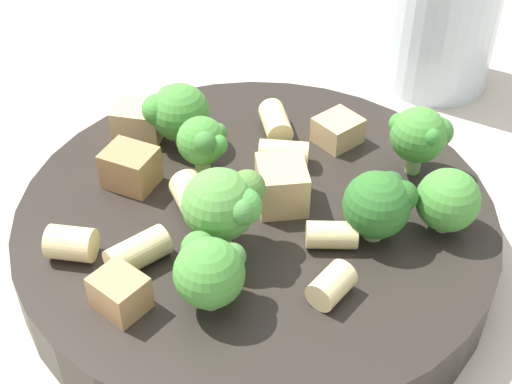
{
  "coord_description": "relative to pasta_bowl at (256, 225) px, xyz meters",
  "views": [
    {
      "loc": [
        -0.05,
        0.27,
        0.27
      ],
      "look_at": [
        0.0,
        0.0,
        0.04
      ],
      "focal_mm": 50.0,
      "sensor_mm": 36.0,
      "label": 1
    }
  ],
  "objects": [
    {
      "name": "ground_plane",
      "position": [
        0.0,
        0.0,
        -0.02
      ],
      "size": [
        2.0,
        2.0,
        0.0
      ],
      "primitive_type": "plane",
      "color": "#BCB29E"
    },
    {
      "name": "broccoli_floret_5",
      "position": [
        0.03,
        -0.02,
        0.04
      ],
      "size": [
        0.03,
        0.03,
        0.04
      ],
      "color": "#84AD60",
      "rests_on": "pasta_bowl"
    },
    {
      "name": "rigatoni_5",
      "position": [
        0.05,
        0.05,
        0.02
      ],
      "size": [
        0.03,
        0.03,
        0.01
      ],
      "primitive_type": "cylinder",
      "rotation": [
        1.57,
        0.0,
        2.42
      ],
      "color": "beige",
      "rests_on": "pasta_bowl"
    },
    {
      "name": "rigatoni_4",
      "position": [
        0.08,
        0.05,
        0.02
      ],
      "size": [
        0.02,
        0.02,
        0.02
      ],
      "primitive_type": "cylinder",
      "rotation": [
        1.57,
        0.0,
        1.59
      ],
      "color": "beige",
      "rests_on": "pasta_bowl"
    },
    {
      "name": "chicken_chunk_0",
      "position": [
        0.05,
        0.07,
        0.02
      ],
      "size": [
        0.03,
        0.03,
        0.02
      ],
      "primitive_type": "cube",
      "rotation": [
        0.0,
        0.0,
        2.62
      ],
      "color": "tan",
      "rests_on": "pasta_bowl"
    },
    {
      "name": "pasta_bowl",
      "position": [
        0.0,
        0.0,
        0.0
      ],
      "size": [
        0.24,
        0.24,
        0.03
      ],
      "color": "#28231E",
      "rests_on": "ground_plane"
    },
    {
      "name": "broccoli_floret_6",
      "position": [
        0.01,
        0.07,
        0.03
      ],
      "size": [
        0.03,
        0.03,
        0.04
      ],
      "color": "#9EC175",
      "rests_on": "pasta_bowl"
    },
    {
      "name": "rigatoni_2",
      "position": [
        0.0,
        -0.07,
        0.02
      ],
      "size": [
        0.02,
        0.03,
        0.01
      ],
      "primitive_type": "cylinder",
      "rotation": [
        1.57,
        0.0,
        0.36
      ],
      "color": "beige",
      "rests_on": "pasta_bowl"
    },
    {
      "name": "rigatoni_6",
      "position": [
        -0.04,
        0.02,
        0.02
      ],
      "size": [
        0.03,
        0.02,
        0.01
      ],
      "primitive_type": "cylinder",
      "rotation": [
        1.57,
        0.0,
        1.72
      ],
      "color": "beige",
      "rests_on": "pasta_bowl"
    },
    {
      "name": "chicken_chunk_3",
      "position": [
        0.07,
        -0.01,
        0.02
      ],
      "size": [
        0.03,
        0.03,
        0.02
      ],
      "primitive_type": "cube",
      "rotation": [
        0.0,
        0.0,
        2.88
      ],
      "color": "#A87A4C",
      "rests_on": "pasta_bowl"
    },
    {
      "name": "drinking_glass",
      "position": [
        -0.1,
        -0.19,
        0.03
      ],
      "size": [
        0.08,
        0.08,
        0.12
      ],
      "color": "silver",
      "rests_on": "ground_plane"
    },
    {
      "name": "rigatoni_3",
      "position": [
        -0.04,
        0.05,
        0.02
      ],
      "size": [
        0.02,
        0.02,
        0.01
      ],
      "primitive_type": "cylinder",
      "rotation": [
        1.57,
        0.0,
        2.63
      ],
      "color": "beige",
      "rests_on": "pasta_bowl"
    },
    {
      "name": "rigatoni_1",
      "position": [
        -0.01,
        -0.04,
        0.02
      ],
      "size": [
        0.03,
        0.02,
        0.01
      ],
      "primitive_type": "cylinder",
      "rotation": [
        1.57,
        0.0,
        1.62
      ],
      "color": "beige",
      "rests_on": "pasta_bowl"
    },
    {
      "name": "chicken_chunk_4",
      "position": [
        -0.01,
        -0.01,
        0.02
      ],
      "size": [
        0.03,
        0.03,
        0.02
      ],
      "primitive_type": "cube",
      "rotation": [
        0.0,
        0.0,
        1.86
      ],
      "color": "tan",
      "rests_on": "pasta_bowl"
    },
    {
      "name": "broccoli_floret_1",
      "position": [
        -0.06,
        0.01,
        0.03
      ],
      "size": [
        0.04,
        0.03,
        0.04
      ],
      "color": "#9EC175",
      "rests_on": "pasta_bowl"
    },
    {
      "name": "chicken_chunk_1",
      "position": [
        0.08,
        -0.05,
        0.02
      ],
      "size": [
        0.03,
        0.02,
        0.02
      ],
      "primitive_type": "cube",
      "rotation": [
        0.0,
        0.0,
        3.11
      ],
      "color": "tan",
      "rests_on": "pasta_bowl"
    },
    {
      "name": "broccoli_floret_4",
      "position": [
        0.01,
        0.03,
        0.04
      ],
      "size": [
        0.04,
        0.03,
        0.04
      ],
      "color": "#84AD60",
      "rests_on": "pasta_bowl"
    },
    {
      "name": "broccoli_floret_3",
      "position": [
        -0.09,
        -0.0,
        0.03
      ],
      "size": [
        0.03,
        0.03,
        0.03
      ],
      "color": "#9EC175",
      "rests_on": "pasta_bowl"
    },
    {
      "name": "chicken_chunk_2",
      "position": [
        -0.04,
        -0.06,
        0.02
      ],
      "size": [
        0.03,
        0.03,
        0.02
      ],
      "primitive_type": "cube",
      "rotation": [
        0.0,
        0.0,
        0.86
      ],
      "color": "tan",
      "rests_on": "pasta_bowl"
    },
    {
      "name": "broccoli_floret_2",
      "position": [
        -0.08,
        -0.04,
        0.04
      ],
      "size": [
        0.03,
        0.03,
        0.04
      ],
      "color": "#84AD60",
      "rests_on": "pasta_bowl"
    },
    {
      "name": "rigatoni_0",
      "position": [
        0.03,
        0.01,
        0.02
      ],
      "size": [
        0.03,
        0.03,
        0.02
      ],
      "primitive_type": "cylinder",
      "rotation": [
        1.57,
        0.0,
        0.58
      ],
      "color": "beige",
      "rests_on": "pasta_bowl"
    },
    {
      "name": "broccoli_floret_0",
      "position": [
        0.05,
        -0.05,
        0.03
      ],
      "size": [
        0.04,
        0.03,
        0.04
      ],
      "color": "#9EC175",
      "rests_on": "pasta_bowl"
    }
  ]
}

